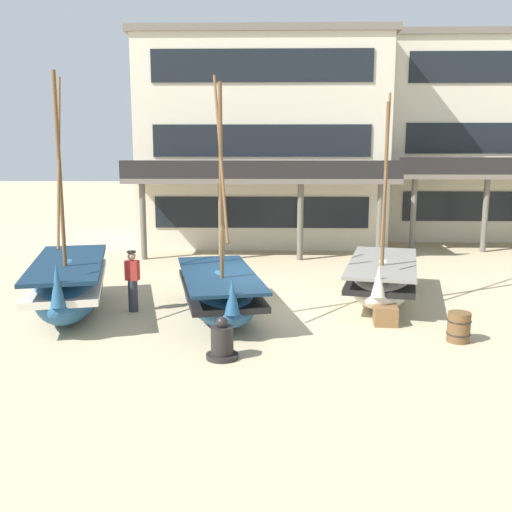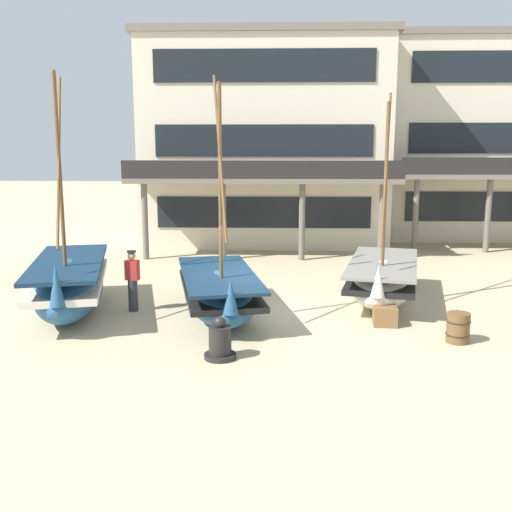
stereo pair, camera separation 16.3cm
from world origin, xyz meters
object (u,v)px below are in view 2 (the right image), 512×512
(fishing_boat_far_right, at_px, (219,292))
(harbor_building_annex, at_px, (484,139))
(fishing_boat_centre_large, at_px, (69,284))
(harbor_building_main, at_px, (265,141))
(fisherman_by_hull, at_px, (133,281))
(fishing_boat_near_left, at_px, (383,279))
(cargo_crate, at_px, (385,316))
(capstan_winch, at_px, (220,342))
(wooden_barrel, at_px, (458,328))

(fishing_boat_far_right, bearing_deg, harbor_building_annex, 52.00)
(harbor_building_annex, bearing_deg, fishing_boat_centre_large, -136.53)
(harbor_building_main, height_order, harbor_building_annex, harbor_building_annex)
(fishing_boat_centre_large, height_order, fisherman_by_hull, fishing_boat_centre_large)
(fishing_boat_near_left, distance_m, fishing_boat_centre_large, 8.84)
(fishing_boat_far_right, bearing_deg, fisherman_by_hull, 171.15)
(fishing_boat_near_left, relative_size, harbor_building_annex, 0.54)
(fisherman_by_hull, distance_m, cargo_crate, 6.78)
(capstan_winch, height_order, harbor_building_annex, harbor_building_annex)
(fishing_boat_near_left, height_order, harbor_building_annex, harbor_building_annex)
(cargo_crate, height_order, harbor_building_main, harbor_building_main)
(capstan_winch, bearing_deg, fishing_boat_centre_large, 142.73)
(wooden_barrel, bearing_deg, fishing_boat_near_left, 106.08)
(wooden_barrel, xyz_separation_m, harbor_building_main, (-4.73, 15.04, 4.33))
(wooden_barrel, height_order, cargo_crate, wooden_barrel)
(capstan_winch, bearing_deg, cargo_crate, 32.34)
(fishing_boat_centre_large, bearing_deg, harbor_building_main, 68.70)
(cargo_crate, distance_m, harbor_building_main, 14.83)
(capstan_winch, relative_size, harbor_building_annex, 0.08)
(fishing_boat_far_right, bearing_deg, fishing_boat_centre_large, 178.15)
(fishing_boat_far_right, xyz_separation_m, cargo_crate, (4.28, -0.70, -0.41))
(fishing_boat_centre_large, xyz_separation_m, fisherman_by_hull, (1.66, 0.24, 0.03))
(wooden_barrel, height_order, harbor_building_annex, harbor_building_annex)
(wooden_barrel, distance_m, cargo_crate, 1.93)
(fishing_boat_near_left, bearing_deg, fishing_boat_centre_large, -169.50)
(capstan_winch, distance_m, harbor_building_annex, 22.35)
(fishing_boat_near_left, relative_size, fisherman_by_hull, 3.53)
(fishing_boat_near_left, xyz_separation_m, cargo_crate, (-0.36, -2.45, -0.41))
(wooden_barrel, height_order, harbor_building_main, harbor_building_main)
(fishing_boat_centre_large, relative_size, cargo_crate, 10.75)
(fishing_boat_far_right, bearing_deg, capstan_winch, -84.17)
(fisherman_by_hull, bearing_deg, fishing_boat_far_right, -8.85)
(fishing_boat_centre_large, xyz_separation_m, wooden_barrel, (9.77, -2.11, -0.45))
(fishing_boat_near_left, xyz_separation_m, harbor_building_main, (-3.65, 11.32, 4.03))
(cargo_crate, xyz_separation_m, harbor_building_main, (-3.29, 13.76, 4.43))
(wooden_barrel, bearing_deg, harbor_building_main, 107.45)
(fisherman_by_hull, distance_m, harbor_building_main, 13.68)
(fishing_boat_near_left, bearing_deg, fishing_boat_far_right, -159.41)
(harbor_building_main, bearing_deg, capstan_winch, -92.32)
(fishing_boat_near_left, bearing_deg, cargo_crate, -98.44)
(fisherman_by_hull, xyz_separation_m, capstan_winch, (2.72, -3.58, -0.48))
(fishing_boat_far_right, height_order, harbor_building_annex, harbor_building_annex)
(fisherman_by_hull, height_order, capstan_winch, fisherman_by_hull)
(harbor_building_main, bearing_deg, wooden_barrel, -72.55)
(harbor_building_main, bearing_deg, cargo_crate, -76.55)
(capstan_winch, bearing_deg, harbor_building_main, 87.68)
(fishing_boat_far_right, relative_size, cargo_crate, 10.73)
(fishing_boat_far_right, xyz_separation_m, wooden_barrel, (5.71, -1.98, -0.31))
(wooden_barrel, distance_m, harbor_building_main, 16.35)
(capstan_winch, xyz_separation_m, wooden_barrel, (5.38, 1.22, -0.01))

